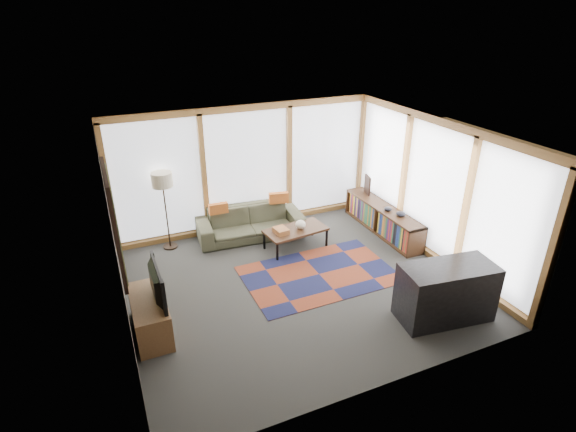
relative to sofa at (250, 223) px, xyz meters
name	(u,v)px	position (x,y,z in m)	size (l,w,h in m)	color
ground	(297,283)	(0.16, -1.95, -0.31)	(5.50, 5.50, 0.00)	#2D2D2B
room_envelope	(311,184)	(0.65, -1.39, 1.23)	(5.52, 5.02, 2.62)	#3D342C
rug	(319,274)	(0.62, -1.86, -0.30)	(2.61, 1.68, 0.01)	maroon
sofa	(250,223)	(0.00, 0.00, 0.00)	(2.13, 0.83, 0.62)	#3C3F2C
pillow_left	(218,208)	(-0.63, 0.05, 0.41)	(0.38, 0.11, 0.21)	#B25720
pillow_right	(279,198)	(0.64, 0.05, 0.42)	(0.40, 0.12, 0.22)	#B25720
floor_lamp	(166,211)	(-1.60, 0.20, 0.47)	(0.39, 0.39, 1.55)	black
coffee_table	(296,238)	(0.65, -0.79, -0.11)	(1.19, 0.60, 0.40)	black
book_stack	(281,231)	(0.33, -0.82, 0.13)	(0.23, 0.29, 0.10)	#9A5B2F
vase	(300,225)	(0.74, -0.80, 0.17)	(0.20, 0.20, 0.18)	silver
bookshelf	(382,219)	(2.59, -0.90, -0.03)	(0.41, 2.28, 0.57)	black
bowl_a	(401,214)	(2.63, -1.40, 0.31)	(0.19, 0.19, 0.09)	black
bowl_b	(388,209)	(2.55, -1.10, 0.30)	(0.16, 0.16, 0.08)	black
shelf_picture	(367,185)	(2.66, -0.15, 0.46)	(0.04, 0.31, 0.41)	black
tv_console	(150,316)	(-2.31, -2.24, -0.03)	(0.47, 1.12, 0.56)	brown
television	(152,284)	(-2.22, -2.27, 0.52)	(0.92, 0.12, 0.53)	black
bar_counter	(446,292)	(1.80, -3.66, 0.13)	(1.39, 0.65, 0.88)	black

